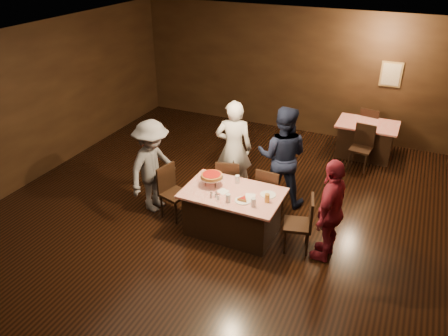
{
  "coord_description": "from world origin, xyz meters",
  "views": [
    {
      "loc": [
        2.75,
        -5.22,
        4.44
      ],
      "look_at": [
        0.1,
        0.62,
        1.0
      ],
      "focal_mm": 35.0,
      "sensor_mm": 36.0,
      "label": 1
    }
  ],
  "objects_px": {
    "chair_far_right": "(271,191)",
    "plate_empty": "(268,195)",
    "chair_back_near": "(361,148)",
    "chair_back_far": "(370,126)",
    "main_table": "(233,212)",
    "diner_grey_knit": "(153,166)",
    "diner_red_shirt": "(331,210)",
    "pizza_stand": "(212,176)",
    "chair_end_left": "(175,193)",
    "glass_front_right": "(253,202)",
    "diner_white_jacket": "(234,148)",
    "chair_far_left": "(229,182)",
    "glass_amber": "(267,198)",
    "glass_back": "(237,179)",
    "diner_navy_hoodie": "(282,156)",
    "chair_end_right": "(298,224)",
    "back_table": "(365,140)",
    "glass_front_left": "(228,198)"
  },
  "relations": [
    {
      "from": "main_table",
      "to": "glass_amber",
      "type": "bearing_deg",
      "value": -4.76
    },
    {
      "from": "back_table",
      "to": "diner_grey_knit",
      "type": "xyz_separation_m",
      "value": [
        -3.12,
        -3.8,
        0.47
      ]
    },
    {
      "from": "chair_back_far",
      "to": "chair_end_left",
      "type": "bearing_deg",
      "value": 69.36
    },
    {
      "from": "back_table",
      "to": "diner_red_shirt",
      "type": "relative_size",
      "value": 0.78
    },
    {
      "from": "chair_far_left",
      "to": "pizza_stand",
      "type": "xyz_separation_m",
      "value": [
        0.0,
        -0.7,
        0.48
      ]
    },
    {
      "from": "diner_navy_hoodie",
      "to": "diner_grey_knit",
      "type": "xyz_separation_m",
      "value": [
        -1.99,
        -1.15,
        -0.09
      ]
    },
    {
      "from": "chair_far_left",
      "to": "chair_end_left",
      "type": "relative_size",
      "value": 1.0
    },
    {
      "from": "chair_back_far",
      "to": "chair_back_near",
      "type": "bearing_deg",
      "value": 100.07
    },
    {
      "from": "main_table",
      "to": "diner_grey_knit",
      "type": "bearing_deg",
      "value": 177.05
    },
    {
      "from": "chair_far_left",
      "to": "chair_end_right",
      "type": "bearing_deg",
      "value": 138.6
    },
    {
      "from": "main_table",
      "to": "chair_far_right",
      "type": "relative_size",
      "value": 1.68
    },
    {
      "from": "plate_empty",
      "to": "diner_navy_hoodie",
      "type": "bearing_deg",
      "value": 96.39
    },
    {
      "from": "chair_far_left",
      "to": "glass_front_left",
      "type": "xyz_separation_m",
      "value": [
        0.45,
        -1.05,
        0.37
      ]
    },
    {
      "from": "diner_red_shirt",
      "to": "glass_front_left",
      "type": "height_order",
      "value": "diner_red_shirt"
    },
    {
      "from": "back_table",
      "to": "chair_end_left",
      "type": "height_order",
      "value": "chair_end_left"
    },
    {
      "from": "diner_red_shirt",
      "to": "pizza_stand",
      "type": "height_order",
      "value": "diner_red_shirt"
    },
    {
      "from": "chair_back_near",
      "to": "diner_white_jacket",
      "type": "bearing_deg",
      "value": -129.73
    },
    {
      "from": "diner_white_jacket",
      "to": "chair_far_right",
      "type": "bearing_deg",
      "value": 135.4
    },
    {
      "from": "main_table",
      "to": "glass_front_left",
      "type": "xyz_separation_m",
      "value": [
        0.05,
        -0.3,
        0.46
      ]
    },
    {
      "from": "main_table",
      "to": "glass_back",
      "type": "xyz_separation_m",
      "value": [
        -0.05,
        0.3,
        0.46
      ]
    },
    {
      "from": "chair_far_left",
      "to": "diner_navy_hoodie",
      "type": "xyz_separation_m",
      "value": [
        0.83,
        0.48,
        0.47
      ]
    },
    {
      "from": "chair_end_left",
      "to": "plate_empty",
      "type": "height_order",
      "value": "chair_end_left"
    },
    {
      "from": "diner_grey_knit",
      "to": "plate_empty",
      "type": "distance_m",
      "value": 2.11
    },
    {
      "from": "diner_navy_hoodie",
      "to": "glass_front_left",
      "type": "distance_m",
      "value": 1.58
    },
    {
      "from": "pizza_stand",
      "to": "plate_empty",
      "type": "height_order",
      "value": "pizza_stand"
    },
    {
      "from": "chair_far_left",
      "to": "plate_empty",
      "type": "height_order",
      "value": "chair_far_left"
    },
    {
      "from": "main_table",
      "to": "pizza_stand",
      "type": "distance_m",
      "value": 0.7
    },
    {
      "from": "main_table",
      "to": "diner_white_jacket",
      "type": "xyz_separation_m",
      "value": [
        -0.5,
        1.19,
        0.55
      ]
    },
    {
      "from": "glass_amber",
      "to": "glass_back",
      "type": "height_order",
      "value": "same"
    },
    {
      "from": "plate_empty",
      "to": "glass_front_right",
      "type": "relative_size",
      "value": 1.79
    },
    {
      "from": "pizza_stand",
      "to": "glass_front_right",
      "type": "distance_m",
      "value": 0.91
    },
    {
      "from": "back_table",
      "to": "diner_grey_knit",
      "type": "relative_size",
      "value": 0.76
    },
    {
      "from": "glass_front_left",
      "to": "pizza_stand",
      "type": "bearing_deg",
      "value": 142.13
    },
    {
      "from": "plate_empty",
      "to": "glass_amber",
      "type": "xyz_separation_m",
      "value": [
        0.05,
        -0.2,
        0.06
      ]
    },
    {
      "from": "diner_white_jacket",
      "to": "diner_red_shirt",
      "type": "xyz_separation_m",
      "value": [
        2.07,
        -1.17,
        -0.1
      ]
    },
    {
      "from": "chair_end_right",
      "to": "plate_empty",
      "type": "xyz_separation_m",
      "value": [
        -0.55,
        0.15,
        0.3
      ]
    },
    {
      "from": "back_table",
      "to": "pizza_stand",
      "type": "distance_m",
      "value": 4.34
    },
    {
      "from": "chair_back_near",
      "to": "chair_back_far",
      "type": "distance_m",
      "value": 1.3
    },
    {
      "from": "chair_end_right",
      "to": "diner_white_jacket",
      "type": "xyz_separation_m",
      "value": [
        -1.6,
        1.19,
        0.46
      ]
    },
    {
      "from": "main_table",
      "to": "diner_white_jacket",
      "type": "bearing_deg",
      "value": 112.72
    },
    {
      "from": "glass_amber",
      "to": "chair_end_right",
      "type": "bearing_deg",
      "value": 5.71
    },
    {
      "from": "glass_front_right",
      "to": "glass_amber",
      "type": "distance_m",
      "value": 0.25
    },
    {
      "from": "chair_back_near",
      "to": "plate_empty",
      "type": "relative_size",
      "value": 3.8
    },
    {
      "from": "diner_grey_knit",
      "to": "glass_amber",
      "type": "height_order",
      "value": "diner_grey_knit"
    },
    {
      "from": "main_table",
      "to": "diner_grey_knit",
      "type": "distance_m",
      "value": 1.63
    },
    {
      "from": "chair_far_right",
      "to": "plate_empty",
      "type": "height_order",
      "value": "chair_far_right"
    },
    {
      "from": "diner_white_jacket",
      "to": "chair_back_far",
      "type": "bearing_deg",
      "value": -140.6
    },
    {
      "from": "main_table",
      "to": "diner_navy_hoodie",
      "type": "height_order",
      "value": "diner_navy_hoodie"
    },
    {
      "from": "chair_far_left",
      "to": "glass_back",
      "type": "height_order",
      "value": "chair_far_left"
    },
    {
      "from": "chair_far_left",
      "to": "chair_back_far",
      "type": "bearing_deg",
      "value": -132.56
    }
  ]
}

